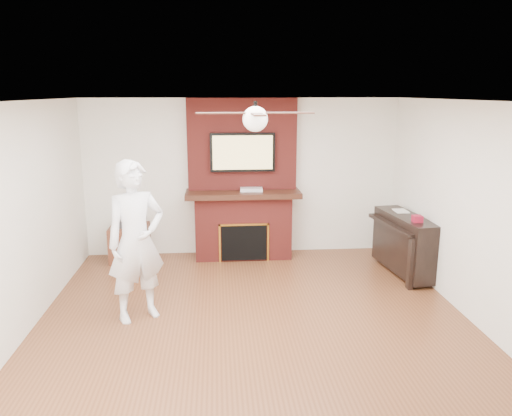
{
  "coord_description": "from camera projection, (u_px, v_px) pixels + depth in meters",
  "views": [
    {
      "loc": [
        -0.4,
        -5.16,
        2.6
      ],
      "look_at": [
        0.08,
        0.9,
        1.17
      ],
      "focal_mm": 35.0,
      "sensor_mm": 36.0,
      "label": 1
    }
  ],
  "objects": [
    {
      "name": "side_table",
      "position": [
        130.0,
        241.0,
        7.83
      ],
      "size": [
        0.58,
        0.58,
        0.66
      ],
      "rotation": [
        0.0,
        0.0,
        -0.01
      ],
      "color": "#562918",
      "rests_on": "ground"
    },
    {
      "name": "room_shell",
      "position": [
        255.0,
        220.0,
        5.34
      ],
      "size": [
        5.36,
        5.86,
        2.86
      ],
      "color": "#5C311B",
      "rests_on": "ground"
    },
    {
      "name": "fireplace",
      "position": [
        243.0,
        195.0,
        7.87
      ],
      "size": [
        1.78,
        0.64,
        2.5
      ],
      "color": "maroon",
      "rests_on": "ground"
    },
    {
      "name": "cable_box",
      "position": [
        251.0,
        190.0,
        7.76
      ],
      "size": [
        0.35,
        0.21,
        0.05
      ],
      "primitive_type": "cube",
      "rotation": [
        0.0,
        0.0,
        -0.04
      ],
      "color": "silver",
      "rests_on": "fireplace"
    },
    {
      "name": "candle_green",
      "position": [
        248.0,
        256.0,
        7.89
      ],
      "size": [
        0.07,
        0.07,
        0.1
      ],
      "primitive_type": "cylinder",
      "color": "#3D8937",
      "rests_on": "ground"
    },
    {
      "name": "candle_cream",
      "position": [
        255.0,
        255.0,
        7.91
      ],
      "size": [
        0.08,
        0.08,
        0.12
      ],
      "primitive_type": "cylinder",
      "color": "#FEEECA",
      "rests_on": "ground"
    },
    {
      "name": "piano",
      "position": [
        405.0,
        243.0,
        7.2
      ],
      "size": [
        0.65,
        1.37,
        0.96
      ],
      "rotation": [
        0.0,
        0.0,
        0.12
      ],
      "color": "black",
      "rests_on": "ground"
    },
    {
      "name": "tv",
      "position": [
        243.0,
        152.0,
        7.67
      ],
      "size": [
        1.0,
        0.08,
        0.6
      ],
      "color": "black",
      "rests_on": "fireplace"
    },
    {
      "name": "person",
      "position": [
        136.0,
        241.0,
        5.67
      ],
      "size": [
        0.82,
        0.74,
        1.86
      ],
      "primitive_type": "imported",
      "rotation": [
        0.0,
        0.0,
        0.52
      ],
      "color": "white",
      "rests_on": "ground"
    },
    {
      "name": "candle_blue",
      "position": [
        253.0,
        256.0,
        7.92
      ],
      "size": [
        0.06,
        0.06,
        0.09
      ],
      "primitive_type": "cylinder",
      "color": "#34509C",
      "rests_on": "ground"
    },
    {
      "name": "ceiling_fan",
      "position": [
        255.0,
        118.0,
        5.1
      ],
      "size": [
        1.21,
        1.21,
        0.31
      ],
      "color": "black",
      "rests_on": "room_shell"
    }
  ]
}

